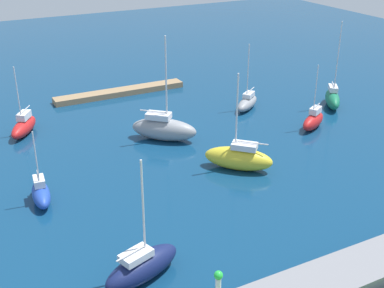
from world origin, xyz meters
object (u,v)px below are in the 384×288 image
(sailboat_blue_west_end, at_px, (41,193))
(sailboat_green_far_south, at_px, (332,98))
(sailboat_red_center_basin, at_px, (313,120))
(sailboat_yellow_east_end, at_px, (239,158))
(pier_dock, at_px, (120,92))
(sailboat_gray_mid_basin, at_px, (164,128))
(sailboat_navy_along_channel, at_px, (142,266))
(sailboat_gray_by_breakwater, at_px, (247,102))
(sailboat_red_near_pier, at_px, (24,126))

(sailboat_blue_west_end, bearing_deg, sailboat_green_far_south, 105.85)
(sailboat_red_center_basin, xyz_separation_m, sailboat_yellow_east_end, (14.20, 5.09, 0.25))
(pier_dock, relative_size, sailboat_green_far_south, 1.66)
(pier_dock, xyz_separation_m, sailboat_red_center_basin, (-17.03, 23.23, 0.66))
(sailboat_blue_west_end, xyz_separation_m, sailboat_yellow_east_end, (-19.93, 2.77, 0.36))
(sailboat_gray_mid_basin, relative_size, sailboat_red_center_basin, 1.52)
(sailboat_gray_mid_basin, height_order, sailboat_blue_west_end, sailboat_gray_mid_basin)
(sailboat_navy_along_channel, xyz_separation_m, sailboat_gray_by_breakwater, (-26.38, -26.37, -0.22))
(sailboat_green_far_south, height_order, sailboat_navy_along_channel, sailboat_green_far_south)
(pier_dock, bearing_deg, sailboat_blue_west_end, 56.19)
(sailboat_yellow_east_end, bearing_deg, sailboat_blue_west_end, 36.85)
(sailboat_gray_mid_basin, height_order, sailboat_gray_by_breakwater, sailboat_gray_mid_basin)
(pier_dock, height_order, sailboat_yellow_east_end, sailboat_yellow_east_end)
(sailboat_red_center_basin, bearing_deg, sailboat_red_near_pier, -53.07)
(sailboat_gray_mid_basin, distance_m, sailboat_red_center_basin, 18.84)
(sailboat_green_far_south, bearing_deg, sailboat_blue_west_end, -45.86)
(sailboat_gray_by_breakwater, relative_size, sailboat_red_near_pier, 1.06)
(sailboat_gray_mid_basin, height_order, sailboat_yellow_east_end, sailboat_gray_mid_basin)
(sailboat_yellow_east_end, bearing_deg, pier_dock, -39.53)
(sailboat_red_center_basin, relative_size, sailboat_gray_by_breakwater, 0.91)
(pier_dock, xyz_separation_m, sailboat_blue_west_end, (17.11, 25.55, 0.55))
(sailboat_blue_west_end, bearing_deg, sailboat_gray_by_breakwater, 117.25)
(sailboat_blue_west_end, relative_size, sailboat_red_near_pier, 0.85)
(sailboat_red_center_basin, relative_size, sailboat_yellow_east_end, 0.79)
(sailboat_red_center_basin, bearing_deg, sailboat_gray_mid_basin, -45.26)
(pier_dock, xyz_separation_m, sailboat_green_far_south, (-24.47, 18.31, 0.81))
(sailboat_green_far_south, bearing_deg, sailboat_red_near_pier, -69.66)
(sailboat_red_near_pier, bearing_deg, sailboat_yellow_east_end, 75.05)
(sailboat_red_center_basin, height_order, sailboat_navy_along_channel, sailboat_navy_along_channel)
(sailboat_navy_along_channel, distance_m, sailboat_red_near_pier, 31.70)
(sailboat_gray_mid_basin, bearing_deg, sailboat_gray_by_breakwater, 58.29)
(sailboat_yellow_east_end, height_order, sailboat_red_near_pier, sailboat_yellow_east_end)
(sailboat_green_far_south, xyz_separation_m, sailboat_gray_by_breakwater, (10.98, -4.68, -0.30))
(sailboat_gray_mid_basin, distance_m, sailboat_red_near_pier, 17.23)
(sailboat_gray_mid_basin, xyz_separation_m, sailboat_yellow_east_end, (-3.84, 10.51, -0.12))
(sailboat_yellow_east_end, bearing_deg, sailboat_green_far_south, -110.41)
(pier_dock, xyz_separation_m, sailboat_navy_along_channel, (12.89, 40.01, 0.74))
(sailboat_yellow_east_end, height_order, sailboat_gray_by_breakwater, sailboat_yellow_east_end)
(sailboat_navy_along_channel, bearing_deg, sailboat_blue_west_end, 88.07)
(sailboat_yellow_east_end, distance_m, sailboat_gray_by_breakwater, 18.15)
(sailboat_blue_west_end, bearing_deg, sailboat_red_center_basin, 99.86)
(sailboat_red_near_pier, bearing_deg, pier_dock, 151.09)
(sailboat_blue_west_end, bearing_deg, pier_dock, 152.17)
(sailboat_red_near_pier, bearing_deg, sailboat_gray_by_breakwater, 112.28)
(pier_dock, relative_size, sailboat_red_near_pier, 2.30)
(sailboat_green_far_south, bearing_deg, pier_dock, -92.53)
(sailboat_blue_west_end, distance_m, sailboat_gray_by_breakwater, 32.83)
(sailboat_red_center_basin, distance_m, sailboat_gray_by_breakwater, 10.23)
(sailboat_red_center_basin, bearing_deg, pier_dock, -82.29)
(sailboat_red_near_pier, bearing_deg, sailboat_red_center_basin, 97.98)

